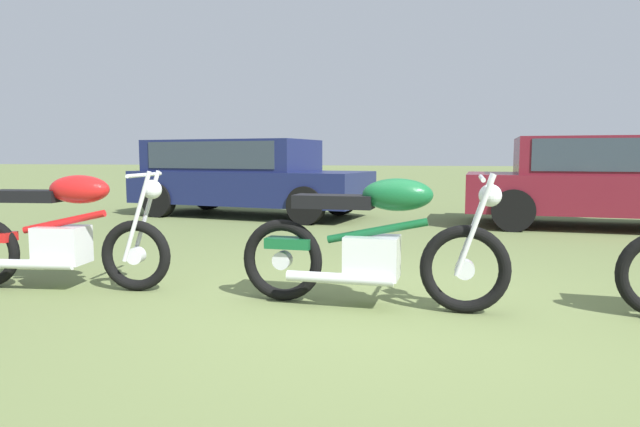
% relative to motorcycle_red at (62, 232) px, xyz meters
% --- Properties ---
extents(ground_plane, '(120.00, 120.00, 0.00)m').
position_rel_motorcycle_red_xyz_m(ground_plane, '(2.65, -0.11, -0.49)').
color(ground_plane, olive).
extents(motorcycle_red, '(1.95, 0.68, 1.02)m').
position_rel_motorcycle_red_xyz_m(motorcycle_red, '(0.00, 0.00, 0.00)').
color(motorcycle_red, black).
rests_on(motorcycle_red, ground).
extents(motorcycle_green, '(2.03, 0.64, 1.02)m').
position_rel_motorcycle_red_xyz_m(motorcycle_green, '(2.66, 0.03, -0.00)').
color(motorcycle_green, black).
rests_on(motorcycle_green, ground).
extents(car_navy, '(4.62, 2.45, 1.43)m').
position_rel_motorcycle_red_xyz_m(car_navy, '(-0.62, 5.85, 0.35)').
color(car_navy, '#161E4C').
rests_on(car_navy, ground).
extents(car_burgundy, '(4.16, 2.11, 1.43)m').
position_rel_motorcycle_red_xyz_m(car_burgundy, '(5.48, 5.45, 0.31)').
color(car_burgundy, maroon).
rests_on(car_burgundy, ground).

